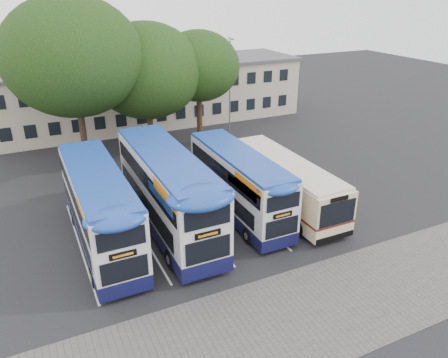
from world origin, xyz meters
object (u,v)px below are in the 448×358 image
object	(u,v)px
tree_right	(198,66)
bus_dd_mid	(168,189)
bus_single	(283,180)
lamp_post	(230,81)
bus_dd_right	(239,181)
tree_left	(73,57)
tree_mid	(146,71)
bus_dd_left	(99,206)

from	to	relation	value
tree_right	bus_dd_mid	xyz separation A→B (m)	(-7.61, -13.46, -4.37)
bus_dd_mid	bus_single	bearing A→B (deg)	-1.88
lamp_post	bus_single	size ratio (longest dim) A/B	0.84
bus_dd_mid	bus_single	size ratio (longest dim) A/B	1.08
bus_dd_right	tree_right	bearing A→B (deg)	77.45
tree_left	tree_mid	size ratio (longest dim) A/B	1.20
bus_dd_mid	bus_single	xyz separation A→B (m)	(7.82, -0.26, -0.84)
bus_dd_right	bus_single	xyz separation A→B (m)	(3.23, -0.12, -0.48)
tree_left	tree_right	bearing A→B (deg)	8.00
tree_right	bus_dd_mid	size ratio (longest dim) A/B	0.87
bus_dd_mid	bus_single	world-z (taller)	bus_dd_mid
tree_left	tree_mid	world-z (taller)	tree_left
tree_left	tree_right	xyz separation A→B (m)	(10.43, 1.47, -1.67)
bus_dd_right	lamp_post	bearing A→B (deg)	65.67
bus_dd_mid	lamp_post	bearing A→B (deg)	52.87
tree_mid	bus_dd_right	world-z (taller)	tree_mid
lamp_post	tree_mid	distance (m)	8.99
lamp_post	tree_right	distance (m)	4.72
lamp_post	tree_mid	bearing A→B (deg)	-167.62
tree_right	bus_dd_left	bearing A→B (deg)	-130.51
bus_dd_left	tree_left	bearing A→B (deg)	84.65
tree_left	bus_dd_left	size ratio (longest dim) A/B	1.21
lamp_post	bus_dd_mid	xyz separation A→B (m)	(-11.53, -15.23, -2.42)
tree_mid	bus_single	xyz separation A→B (m)	(4.86, -13.60, -5.20)
tree_left	tree_mid	bearing A→B (deg)	13.17
bus_dd_left	bus_dd_right	bearing A→B (deg)	-0.41
tree_mid	bus_dd_mid	size ratio (longest dim) A/B	0.94
bus_dd_left	bus_single	world-z (taller)	bus_dd_left
lamp_post	bus_dd_left	bearing A→B (deg)	-135.34
lamp_post	bus_dd_right	size ratio (longest dim) A/B	0.90
bus_dd_mid	bus_dd_right	xyz separation A→B (m)	(4.59, -0.13, -0.36)
tree_left	tree_mid	xyz separation A→B (m)	(5.78, 1.35, -1.68)
tree_left	bus_dd_right	xyz separation A→B (m)	(7.41, -12.13, -6.41)
lamp_post	bus_dd_left	xyz separation A→B (m)	(-15.48, -15.30, -2.60)
tree_left	lamp_post	bearing A→B (deg)	12.70
tree_right	bus_dd_right	world-z (taller)	tree_right
lamp_post	bus_dd_mid	size ratio (longest dim) A/B	0.78
tree_mid	bus_dd_mid	xyz separation A→B (m)	(-2.96, -13.35, -4.36)
tree_mid	bus_single	world-z (taller)	tree_mid
bus_dd_right	bus_single	size ratio (longest dim) A/B	0.93
tree_mid	bus_dd_left	size ratio (longest dim) A/B	1.01
bus_dd_right	tree_left	bearing A→B (deg)	121.41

